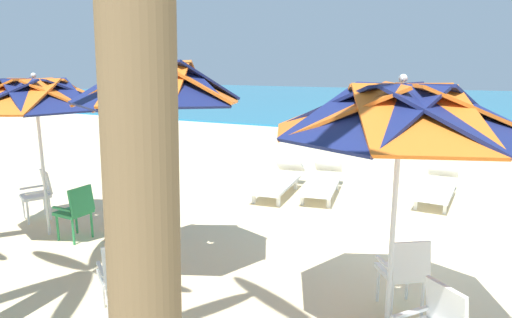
# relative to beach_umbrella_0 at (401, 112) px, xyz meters

# --- Properties ---
(ground_plane) EXTENTS (80.00, 80.00, 0.00)m
(ground_plane) POSITION_rel_beach_umbrella_0_xyz_m (-0.01, 2.99, -2.25)
(ground_plane) COLOR beige
(sea) EXTENTS (80.00, 36.00, 0.10)m
(sea) POSITION_rel_beach_umbrella_0_xyz_m (-0.01, 31.63, -2.20)
(sea) COLOR teal
(sea) RESTS_ON ground
(surf_foam) EXTENTS (80.00, 0.70, 0.01)m
(surf_foam) POSITION_rel_beach_umbrella_0_xyz_m (-0.01, 13.33, -2.25)
(surf_foam) COLOR white
(surf_foam) RESTS_ON ground
(beach_umbrella_0) EXTENTS (2.43, 2.43, 2.60)m
(beach_umbrella_0) POSITION_rel_beach_umbrella_0_xyz_m (0.00, 0.00, 0.00)
(beach_umbrella_0) COLOR silver
(beach_umbrella_0) RESTS_ON ground
(plastic_chair_0) EXTENTS (0.62, 0.63, 0.87)m
(plastic_chair_0) POSITION_rel_beach_umbrella_0_xyz_m (0.08, 0.49, -1.76)
(plastic_chair_0) COLOR white
(plastic_chair_0) RESTS_ON ground
(beach_umbrella_1) EXTENTS (2.04, 2.04, 2.82)m
(beach_umbrella_1) POSITION_rel_beach_umbrella_0_xyz_m (-2.81, 0.06, 0.18)
(beach_umbrella_1) COLOR silver
(beach_umbrella_1) RESTS_ON ground
(plastic_chair_2) EXTENTS (0.63, 0.62, 0.87)m
(plastic_chair_2) POSITION_rel_beach_umbrella_0_xyz_m (-2.63, -0.92, -1.76)
(plastic_chair_2) COLOR white
(plastic_chair_2) RESTS_ON ground
(beach_umbrella_2) EXTENTS (2.36, 2.36, 2.57)m
(beach_umbrella_2) POSITION_rel_beach_umbrella_0_xyz_m (-5.37, 0.33, -0.02)
(beach_umbrella_2) COLOR silver
(beach_umbrella_2) RESTS_ON ground
(plastic_chair_3) EXTENTS (0.48, 0.45, 0.87)m
(plastic_chair_3) POSITION_rel_beach_umbrella_0_xyz_m (-4.77, 0.38, -1.76)
(plastic_chair_3) COLOR #2D8C4C
(plastic_chair_3) RESTS_ON ground
(plastic_chair_4) EXTENTS (0.58, 0.60, 0.87)m
(plastic_chair_4) POSITION_rel_beach_umbrella_0_xyz_m (-6.13, 0.78, -1.76)
(plastic_chair_4) COLOR white
(plastic_chair_4) RESTS_ON ground
(sun_lounger_1) EXTENTS (0.73, 2.17, 0.62)m
(sun_lounger_1) POSITION_rel_beach_umbrella_0_xyz_m (0.06, 5.13, -1.97)
(sun_lounger_1) COLOR white
(sun_lounger_1) RESTS_ON ground
(sun_lounger_2) EXTENTS (0.96, 2.22, 0.62)m
(sun_lounger_2) POSITION_rel_beach_umbrella_0_xyz_m (-2.14, 4.48, -1.97)
(sun_lounger_2) COLOR white
(sun_lounger_2) RESTS_ON ground
(sun_lounger_3) EXTENTS (0.86, 2.20, 0.62)m
(sun_lounger_3) POSITION_rel_beach_umbrella_0_xyz_m (-3.00, 4.14, -1.97)
(sun_lounger_3) COLOR white
(sun_lounger_3) RESTS_ON ground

